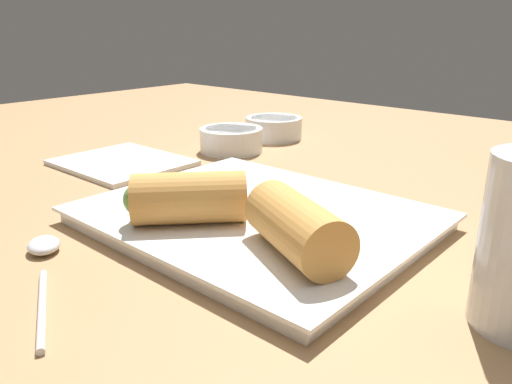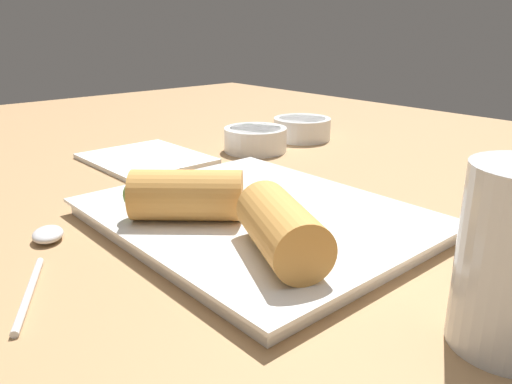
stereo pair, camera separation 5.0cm
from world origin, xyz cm
name	(u,v)px [view 2 (the right image)]	position (x,y,z in cm)	size (l,w,h in cm)	color
table_surface	(253,253)	(0.00, 0.00, 1.00)	(180.00, 140.00, 2.00)	#A87F54
serving_plate	(256,218)	(-2.33, 2.42, 2.76)	(28.20, 22.99, 1.50)	white
roll_front_left	(280,226)	(5.22, -2.01, 5.60)	(10.01, 7.67, 4.21)	#D19347
roll_front_right	(182,195)	(-4.86, -3.49, 5.60)	(9.24, 9.53, 4.21)	#D19347
dipping_bowl_near	(255,138)	(-22.79, 20.27, 3.78)	(8.67, 8.67, 3.27)	white
dipping_bowl_far	(302,128)	(-23.65, 30.48, 3.78)	(8.67, 8.67, 3.27)	white
spoon	(44,245)	(-9.54, -13.37, 2.48)	(14.44, 8.39, 1.10)	silver
napkin	(146,159)	(-28.14, 6.10, 2.30)	(15.34, 13.09, 0.60)	white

